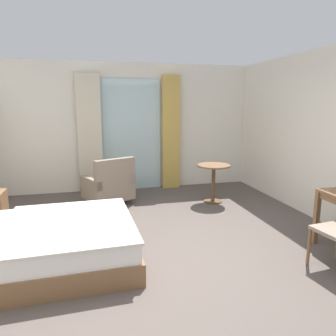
{
  "coord_description": "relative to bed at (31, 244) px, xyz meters",
  "views": [
    {
      "loc": [
        -0.83,
        -3.31,
        1.81
      ],
      "look_at": [
        0.15,
        0.68,
        0.99
      ],
      "focal_mm": 33.73,
      "sensor_mm": 36.0,
      "label": 1
    }
  ],
  "objects": [
    {
      "name": "ground",
      "position": [
        1.54,
        -0.29,
        -0.31
      ],
      "size": [
        5.92,
        7.52,
        0.1
      ],
      "primitive_type": "cube",
      "color": "#564C47"
    },
    {
      "name": "wall_back",
      "position": [
        1.54,
        3.21,
        1.08
      ],
      "size": [
        5.52,
        0.12,
        2.67
      ],
      "primitive_type": "cube",
      "color": "white",
      "rests_on": "ground"
    },
    {
      "name": "balcony_glass_door",
      "position": [
        1.55,
        3.13,
        0.92
      ],
      "size": [
        1.27,
        0.02,
        2.35
      ],
      "primitive_type": "cube",
      "color": "silver",
      "rests_on": "ground"
    },
    {
      "name": "curtain_panel_left",
      "position": [
        0.7,
        3.03,
        0.96
      ],
      "size": [
        0.48,
        0.1,
        2.43
      ],
      "primitive_type": "cube",
      "color": "beige",
      "rests_on": "ground"
    },
    {
      "name": "curtain_panel_right",
      "position": [
        2.41,
        3.03,
        0.96
      ],
      "size": [
        0.38,
        0.1,
        2.43
      ],
      "primitive_type": "cube",
      "color": "tan",
      "rests_on": "ground"
    },
    {
      "name": "bed",
      "position": [
        0.0,
        0.0,
        0.0
      ],
      "size": [
        2.28,
        1.7,
        1.04
      ],
      "color": "brown",
      "rests_on": "ground"
    },
    {
      "name": "armchair_by_window",
      "position": [
        1.01,
        2.12,
        0.08
      ],
      "size": [
        0.99,
        0.97,
        0.88
      ],
      "color": "gray",
      "rests_on": "ground"
    },
    {
      "name": "round_cafe_table",
      "position": [
        2.92,
        1.78,
        0.27
      ],
      "size": [
        0.61,
        0.61,
        0.72
      ],
      "color": "brown",
      "rests_on": "ground"
    }
  ]
}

